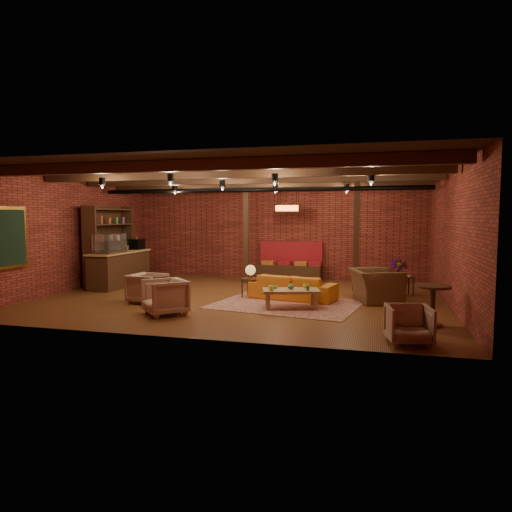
% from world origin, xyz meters
% --- Properties ---
extents(floor, '(10.00, 10.00, 0.00)m').
position_xyz_m(floor, '(0.00, 0.00, 0.00)').
color(floor, '#421F10').
rests_on(floor, ground).
extents(ceiling, '(10.00, 8.00, 0.02)m').
position_xyz_m(ceiling, '(0.00, 0.00, 3.20)').
color(ceiling, black).
rests_on(ceiling, wall_back).
extents(wall_back, '(10.00, 0.02, 3.20)m').
position_xyz_m(wall_back, '(0.00, 4.00, 1.60)').
color(wall_back, maroon).
rests_on(wall_back, ground).
extents(wall_front, '(10.00, 0.02, 3.20)m').
position_xyz_m(wall_front, '(0.00, -4.00, 1.60)').
color(wall_front, maroon).
rests_on(wall_front, ground).
extents(wall_left, '(0.02, 8.00, 3.20)m').
position_xyz_m(wall_left, '(-5.00, 0.00, 1.60)').
color(wall_left, maroon).
rests_on(wall_left, ground).
extents(wall_right, '(0.02, 8.00, 3.20)m').
position_xyz_m(wall_right, '(5.00, 0.00, 1.60)').
color(wall_right, maroon).
rests_on(wall_right, ground).
extents(ceiling_beams, '(9.80, 6.40, 0.22)m').
position_xyz_m(ceiling_beams, '(0.00, 0.00, 3.08)').
color(ceiling_beams, black).
rests_on(ceiling_beams, ceiling).
extents(ceiling_pipe, '(9.60, 0.12, 0.12)m').
position_xyz_m(ceiling_pipe, '(0.00, 1.60, 2.85)').
color(ceiling_pipe, black).
rests_on(ceiling_pipe, ceiling).
extents(post_left, '(0.16, 0.16, 3.20)m').
position_xyz_m(post_left, '(-0.60, 2.60, 1.60)').
color(post_left, black).
rests_on(post_left, ground).
extents(post_right, '(0.16, 0.16, 3.20)m').
position_xyz_m(post_right, '(2.80, 2.00, 1.60)').
color(post_right, black).
rests_on(post_right, ground).
extents(service_counter, '(0.80, 2.50, 1.60)m').
position_xyz_m(service_counter, '(-4.10, 1.00, 0.80)').
color(service_counter, black).
rests_on(service_counter, ground).
extents(plant_counter, '(0.35, 0.39, 0.30)m').
position_xyz_m(plant_counter, '(-4.00, 1.20, 1.22)').
color(plant_counter, '#337F33').
rests_on(plant_counter, service_counter).
extents(shelving_hutch, '(0.52, 2.00, 2.40)m').
position_xyz_m(shelving_hutch, '(-4.50, 1.10, 1.20)').
color(shelving_hutch, black).
rests_on(shelving_hutch, ground).
extents(chalkboard_menu, '(0.08, 0.96, 1.46)m').
position_xyz_m(chalkboard_menu, '(-4.93, -2.30, 1.60)').
color(chalkboard_menu, black).
rests_on(chalkboard_menu, wall_left).
extents(banquette, '(2.10, 0.70, 1.00)m').
position_xyz_m(banquette, '(0.60, 3.55, 0.50)').
color(banquette, maroon).
rests_on(banquette, ground).
extents(service_sign, '(0.86, 0.06, 0.30)m').
position_xyz_m(service_sign, '(0.60, 3.10, 2.35)').
color(service_sign, '#FF4E19').
rests_on(service_sign, ceiling).
extents(ceiling_spotlights, '(6.40, 4.40, 0.28)m').
position_xyz_m(ceiling_spotlights, '(0.00, 0.00, 2.86)').
color(ceiling_spotlights, black).
rests_on(ceiling_spotlights, ceiling).
extents(rug, '(3.71, 3.08, 0.01)m').
position_xyz_m(rug, '(1.30, -0.62, 0.01)').
color(rug, maroon).
rests_on(rug, floor).
extents(sofa, '(2.27, 1.28, 0.63)m').
position_xyz_m(sofa, '(1.33, 0.10, 0.31)').
color(sofa, orange).
rests_on(sofa, floor).
extents(coffee_table, '(1.40, 0.96, 0.69)m').
position_xyz_m(coffee_table, '(1.47, -1.04, 0.39)').
color(coffee_table, olive).
rests_on(coffee_table, floor).
extents(side_table_lamp, '(0.48, 0.48, 0.84)m').
position_xyz_m(side_table_lamp, '(0.21, 0.14, 0.64)').
color(side_table_lamp, black).
rests_on(side_table_lamp, floor).
extents(round_table_left, '(0.65, 0.65, 0.68)m').
position_xyz_m(round_table_left, '(-1.80, -1.24, 0.46)').
color(round_table_left, black).
rests_on(round_table_left, floor).
extents(armchair_a, '(0.80, 0.85, 0.79)m').
position_xyz_m(armchair_a, '(-2.01, -1.23, 0.39)').
color(armchair_a, beige).
rests_on(armchair_a, floor).
extents(armchair_b, '(1.12, 1.12, 0.84)m').
position_xyz_m(armchair_b, '(-1.01, -2.36, 0.42)').
color(armchair_b, beige).
rests_on(armchair_b, floor).
extents(armchair_right, '(1.14, 1.42, 1.08)m').
position_xyz_m(armchair_right, '(3.35, 0.26, 0.54)').
color(armchair_right, brown).
rests_on(armchair_right, floor).
extents(side_table_book, '(0.56, 0.56, 0.53)m').
position_xyz_m(side_table_book, '(4.08, 1.42, 0.47)').
color(side_table_book, black).
rests_on(side_table_book, floor).
extents(round_table_right, '(0.67, 0.67, 0.79)m').
position_xyz_m(round_table_right, '(4.40, -1.99, 0.53)').
color(round_table_right, black).
rests_on(round_table_right, floor).
extents(armchair_far, '(0.79, 0.75, 0.71)m').
position_xyz_m(armchair_far, '(3.87, -3.40, 0.35)').
color(armchair_far, beige).
rests_on(armchair_far, floor).
extents(plant_tall, '(1.93, 1.93, 2.87)m').
position_xyz_m(plant_tall, '(3.91, 1.37, 1.44)').
color(plant_tall, '#4C7F4C').
rests_on(plant_tall, floor).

